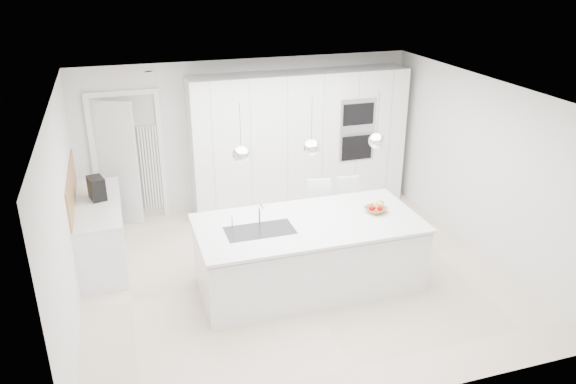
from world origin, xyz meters
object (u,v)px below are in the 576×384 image
object	(u,v)px
island_base	(309,256)
espresso_machine	(97,188)
bar_stool_right	(350,213)
fruit_bowl	(376,210)
bar_stool_left	(322,219)

from	to	relation	value
island_base	espresso_machine	world-z (taller)	espresso_machine
espresso_machine	bar_stool_right	bearing A→B (deg)	-26.59
fruit_bowl	espresso_machine	bearing A→B (deg)	155.88
espresso_machine	bar_stool_right	size ratio (longest dim) A/B	0.30
espresso_machine	bar_stool_left	xyz separation A→B (m)	(2.99, -0.82, -0.52)
bar_stool_left	bar_stool_right	xyz separation A→B (m)	(0.49, 0.09, -0.02)
bar_stool_left	espresso_machine	bearing A→B (deg)	179.54
fruit_bowl	bar_stool_left	world-z (taller)	bar_stool_left
bar_stool_left	bar_stool_right	distance (m)	0.49
bar_stool_left	bar_stool_right	size ratio (longest dim) A/B	1.04
island_base	fruit_bowl	bearing A→B (deg)	3.76
fruit_bowl	bar_stool_left	bearing A→B (deg)	122.75
island_base	fruit_bowl	world-z (taller)	fruit_bowl
fruit_bowl	espresso_machine	world-z (taller)	espresso_machine
espresso_machine	bar_stool_left	distance (m)	3.15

